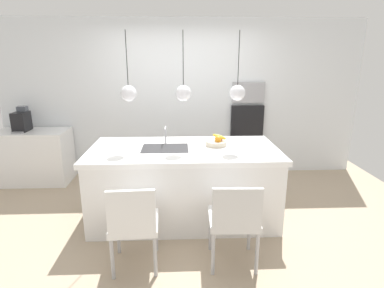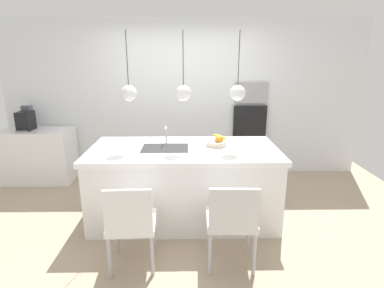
{
  "view_description": "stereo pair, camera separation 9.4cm",
  "coord_description": "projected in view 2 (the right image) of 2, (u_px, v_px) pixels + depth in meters",
  "views": [
    {
      "loc": [
        -0.06,
        -3.62,
        1.98
      ],
      "look_at": [
        0.1,
        0.0,
        0.97
      ],
      "focal_mm": 29.04,
      "sensor_mm": 36.0,
      "label": 1
    },
    {
      "loc": [
        0.04,
        -3.62,
        1.98
      ],
      "look_at": [
        0.1,
        0.0,
        0.97
      ],
      "focal_mm": 29.04,
      "sensor_mm": 36.0,
      "label": 2
    }
  ],
  "objects": [
    {
      "name": "floor",
      "position": [
        184.0,
        216.0,
        4.02
      ],
      "size": [
        6.6,
        6.6,
        0.0
      ],
      "primitive_type": "plane",
      "color": "tan",
      "rests_on": "ground"
    },
    {
      "name": "back_wall",
      "position": [
        184.0,
        99.0,
        5.26
      ],
      "size": [
        6.0,
        0.1,
        2.6
      ],
      "primitive_type": "cube",
      "color": "white",
      "rests_on": "ground"
    },
    {
      "name": "kitchen_island",
      "position": [
        184.0,
        183.0,
        3.89
      ],
      "size": [
        2.28,
        1.13,
        0.92
      ],
      "color": "white",
      "rests_on": "ground"
    },
    {
      "name": "sink_basin",
      "position": [
        165.0,
        148.0,
        3.77
      ],
      "size": [
        0.56,
        0.4,
        0.02
      ],
      "primitive_type": "cube",
      "color": "#2D2D30",
      "rests_on": "kitchen_island"
    },
    {
      "name": "faucet",
      "position": [
        166.0,
        132.0,
        3.93
      ],
      "size": [
        0.02,
        0.17,
        0.22
      ],
      "color": "silver",
      "rests_on": "kitchen_island"
    },
    {
      "name": "fruit_bowl",
      "position": [
        217.0,
        142.0,
        3.85
      ],
      "size": [
        0.27,
        0.26,
        0.15
      ],
      "color": "beige",
      "rests_on": "kitchen_island"
    },
    {
      "name": "side_counter",
      "position": [
        39.0,
        155.0,
        5.1
      ],
      "size": [
        1.1,
        0.6,
        0.86
      ],
      "primitive_type": "cube",
      "color": "white",
      "rests_on": "ground"
    },
    {
      "name": "coffee_machine",
      "position": [
        26.0,
        120.0,
        4.94
      ],
      "size": [
        0.2,
        0.35,
        0.38
      ],
      "color": "black",
      "rests_on": "side_counter"
    },
    {
      "name": "microwave",
      "position": [
        251.0,
        93.0,
        5.18
      ],
      "size": [
        0.54,
        0.08,
        0.34
      ],
      "primitive_type": "cube",
      "color": "#9E9EA3",
      "rests_on": "back_wall"
    },
    {
      "name": "oven",
      "position": [
        250.0,
        122.0,
        5.31
      ],
      "size": [
        0.56,
        0.08,
        0.56
      ],
      "primitive_type": "cube",
      "color": "black",
      "rests_on": "back_wall"
    },
    {
      "name": "chair_near",
      "position": [
        131.0,
        221.0,
        2.91
      ],
      "size": [
        0.47,
        0.48,
        0.88
      ],
      "color": "white",
      "rests_on": "ground"
    },
    {
      "name": "chair_middle",
      "position": [
        232.0,
        219.0,
        2.92
      ],
      "size": [
        0.49,
        0.47,
        0.88
      ],
      "color": "silver",
      "rests_on": "ground"
    },
    {
      "name": "pendant_light_left",
      "position": [
        129.0,
        93.0,
        3.58
      ],
      "size": [
        0.19,
        0.19,
        0.79
      ],
      "color": "silver"
    },
    {
      "name": "pendant_light_center",
      "position": [
        183.0,
        93.0,
        3.59
      ],
      "size": [
        0.19,
        0.19,
        0.79
      ],
      "color": "silver"
    },
    {
      "name": "pendant_light_right",
      "position": [
        238.0,
        93.0,
        3.6
      ],
      "size": [
        0.19,
        0.19,
        0.79
      ],
      "color": "silver"
    }
  ]
}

